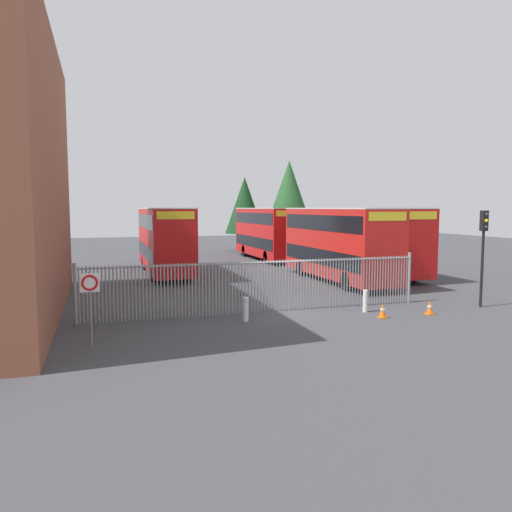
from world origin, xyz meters
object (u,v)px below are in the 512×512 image
object	(u,v)px
double_decker_bus_behind_fence_left	(164,238)
speed_limit_sign_post	(90,291)
traffic_cone_mid_forecourt	(383,311)
bollard_center_front	(365,301)
double_decker_bus_behind_fence_right	(370,238)
bollard_near_left	(246,309)
double_decker_bus_far_back	(266,231)
double_decker_bus_near_gate	(338,241)
traffic_light_kerbside	(483,240)
traffic_cone_by_gate	(430,308)

from	to	relation	value
double_decker_bus_behind_fence_left	speed_limit_sign_post	bearing A→B (deg)	-104.71
traffic_cone_mid_forecourt	bollard_center_front	bearing A→B (deg)	94.45
double_decker_bus_behind_fence_right	bollard_near_left	size ratio (longest dim) A/B	11.38
double_decker_bus_far_back	double_decker_bus_behind_fence_left	bearing A→B (deg)	-143.43
double_decker_bus_behind_fence_left	bollard_near_left	distance (m)	15.22
traffic_cone_mid_forecourt	double_decker_bus_near_gate	bearing A→B (deg)	73.65
traffic_cone_mid_forecourt	speed_limit_sign_post	size ratio (longest dim) A/B	0.25
double_decker_bus_behind_fence_right	bollard_center_front	bearing A→B (deg)	-120.96
double_decker_bus_far_back	traffic_light_kerbside	xyz separation A→B (m)	(2.50, -22.57, 0.56)
bollard_near_left	speed_limit_sign_post	xyz separation A→B (m)	(-5.70, -1.86, 1.30)
double_decker_bus_behind_fence_right	speed_limit_sign_post	distance (m)	21.48
bollard_near_left	bollard_center_front	xyz separation A→B (m)	(5.33, 0.15, 0.00)
double_decker_bus_behind_fence_left	traffic_light_kerbside	xyz separation A→B (m)	(12.08, -15.47, 0.56)
bollard_near_left	traffic_cone_by_gate	xyz separation A→B (m)	(7.64, -1.09, -0.19)
bollard_near_left	traffic_cone_by_gate	bearing A→B (deg)	-8.16
bollard_center_front	double_decker_bus_near_gate	bearing A→B (deg)	70.87
double_decker_bus_behind_fence_right	traffic_light_kerbside	distance (m)	11.22
traffic_cone_by_gate	traffic_light_kerbside	world-z (taller)	traffic_light_kerbside
double_decker_bus_behind_fence_left	traffic_light_kerbside	distance (m)	19.63
double_decker_bus_behind_fence_left	traffic_cone_by_gate	size ratio (longest dim) A/B	18.32
double_decker_bus_far_back	traffic_cone_mid_forecourt	size ratio (longest dim) A/B	18.32
bollard_near_left	bollard_center_front	distance (m)	5.33
double_decker_bus_behind_fence_left	traffic_cone_by_gate	xyz separation A→B (m)	(8.90, -16.13, -2.13)
traffic_cone_by_gate	traffic_cone_mid_forecourt	xyz separation A→B (m)	(-2.22, 0.03, 0.00)
double_decker_bus_near_gate	traffic_light_kerbside	world-z (taller)	double_decker_bus_near_gate
double_decker_bus_behind_fence_right	double_decker_bus_far_back	size ratio (longest dim) A/B	1.00
double_decker_bus_behind_fence_left	traffic_cone_by_gate	bearing A→B (deg)	-61.11
traffic_cone_by_gate	traffic_light_kerbside	size ratio (longest dim) A/B	0.14
double_decker_bus_behind_fence_left	double_decker_bus_behind_fence_right	bearing A→B (deg)	-18.34
traffic_cone_mid_forecourt	speed_limit_sign_post	world-z (taller)	speed_limit_sign_post
bollard_center_front	speed_limit_sign_post	bearing A→B (deg)	-169.67
double_decker_bus_far_back	traffic_light_kerbside	distance (m)	22.72
double_decker_bus_far_back	bollard_center_front	size ratio (longest dim) A/B	11.38
traffic_light_kerbside	traffic_cone_by_gate	bearing A→B (deg)	-168.16
double_decker_bus_behind_fence_left	traffic_light_kerbside	bearing A→B (deg)	-52.01
double_decker_bus_near_gate	bollard_near_left	bearing A→B (deg)	-133.79
bollard_near_left	traffic_cone_mid_forecourt	size ratio (longest dim) A/B	1.61
traffic_cone_mid_forecourt	double_decker_bus_far_back	bearing A→B (deg)	82.89
double_decker_bus_far_back	traffic_cone_by_gate	xyz separation A→B (m)	(-0.68, -23.24, -2.13)
traffic_cone_by_gate	speed_limit_sign_post	distance (m)	13.44
double_decker_bus_near_gate	traffic_cone_by_gate	xyz separation A→B (m)	(-0.62, -9.72, -2.13)
bollard_near_left	double_decker_bus_far_back	bearing A→B (deg)	69.41
double_decker_bus_behind_fence_right	double_decker_bus_far_back	bearing A→B (deg)	106.44
double_decker_bus_near_gate	bollard_center_front	distance (m)	9.17
double_decker_bus_far_back	speed_limit_sign_post	xyz separation A→B (m)	(-14.02, -24.00, -0.65)
double_decker_bus_near_gate	double_decker_bus_behind_fence_left	xyz separation A→B (m)	(-9.53, 6.42, 0.00)
double_decker_bus_far_back	bollard_center_front	xyz separation A→B (m)	(-2.99, -21.99, -1.95)
double_decker_bus_behind_fence_left	bollard_center_front	xyz separation A→B (m)	(6.59, -14.89, -1.95)
double_decker_bus_behind_fence_right	traffic_cone_mid_forecourt	size ratio (longest dim) A/B	18.32
bollard_center_front	traffic_light_kerbside	world-z (taller)	traffic_light_kerbside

